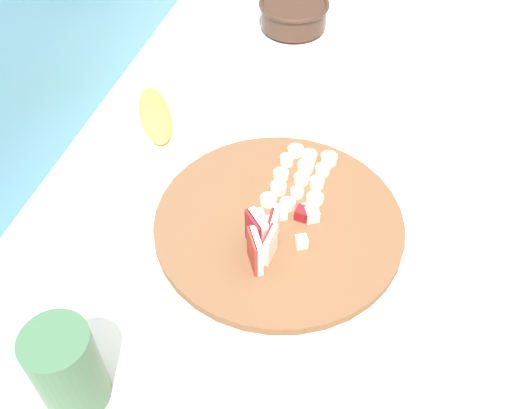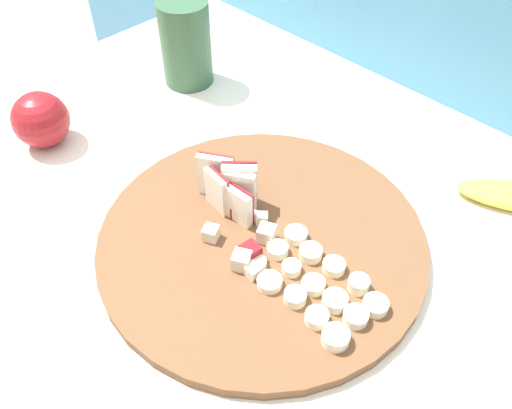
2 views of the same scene
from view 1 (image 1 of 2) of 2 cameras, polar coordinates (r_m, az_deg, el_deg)
name	(u,v)px [view 1 (image 1 of 2)]	position (r m, az deg, el deg)	size (l,w,h in m)	color
tiled_countertop	(289,329)	(1.36, 3.16, -11.84)	(1.30, 0.87, 0.90)	silver
tile_backsplash	(88,229)	(1.32, -15.90, -2.29)	(2.40, 0.04, 1.28)	#4C8EB2
cutting_board	(279,223)	(0.95, 2.20, -1.79)	(0.40, 0.40, 0.02)	brown
apple_wedge_fan	(261,237)	(0.88, 0.52, -3.16)	(0.10, 0.05, 0.06)	#A32323
apple_dice_pile	(292,221)	(0.93, 3.50, -1.59)	(0.10, 0.09, 0.02)	white
banana_slice_rows	(301,177)	(1.00, 4.33, 2.68)	(0.16, 0.10, 0.02)	white
ceramic_bowl	(294,13)	(1.40, 3.63, 17.90)	(0.16, 0.16, 0.06)	#382319
banana_peel	(155,115)	(1.16, -9.71, 8.51)	(0.18, 0.06, 0.02)	gold
small_jar	(67,369)	(0.77, -17.74, -14.83)	(0.08, 0.08, 0.14)	#335638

